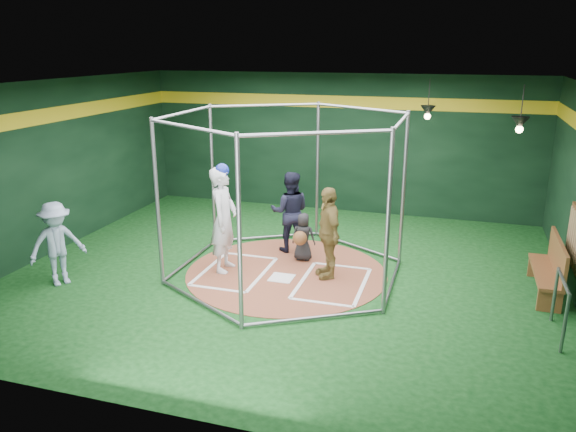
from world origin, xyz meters
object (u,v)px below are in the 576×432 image
(umpire, at_px, (290,212))
(visitor_leopard, at_px, (328,233))
(batter_figure, at_px, (224,218))
(dugout_bench, at_px, (551,267))

(umpire, bearing_deg, visitor_leopard, 119.01)
(visitor_leopard, distance_m, umpire, 1.55)
(batter_figure, xyz_separation_m, umpire, (0.88, 1.38, -0.18))
(visitor_leopard, relative_size, dugout_bench, 1.01)
(batter_figure, relative_size, visitor_leopard, 1.21)
(visitor_leopard, xyz_separation_m, umpire, (-1.07, 1.12, -0.01))
(umpire, bearing_deg, dugout_bench, 156.96)
(batter_figure, height_order, umpire, batter_figure)
(batter_figure, distance_m, visitor_leopard, 1.98)
(batter_figure, xyz_separation_m, visitor_leopard, (1.95, 0.26, -0.17))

